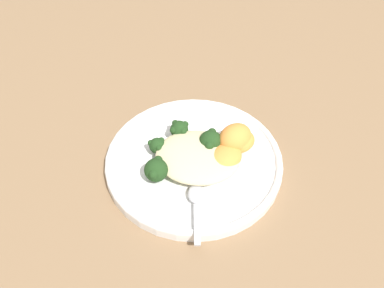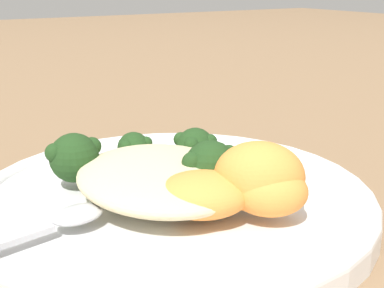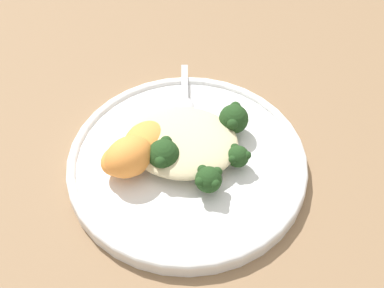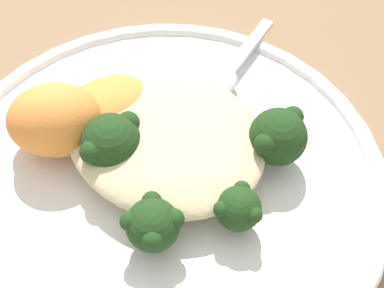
{
  "view_description": "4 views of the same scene",
  "coord_description": "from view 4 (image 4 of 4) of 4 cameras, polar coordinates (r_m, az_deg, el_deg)",
  "views": [
    {
      "loc": [
        0.07,
        -0.39,
        0.49
      ],
      "look_at": [
        -0.0,
        0.03,
        0.04
      ],
      "focal_mm": 35.0,
      "sensor_mm": 36.0,
      "label": 1
    },
    {
      "loc": [
        0.32,
        -0.16,
        0.17
      ],
      "look_at": [
        0.0,
        0.04,
        0.05
      ],
      "focal_mm": 50.0,
      "sensor_mm": 36.0,
      "label": 2
    },
    {
      "loc": [
        -0.08,
        0.42,
        0.53
      ],
      "look_at": [
        -0.0,
        0.01,
        0.03
      ],
      "focal_mm": 50.0,
      "sensor_mm": 36.0,
      "label": 3
    },
    {
      "loc": [
        -0.15,
        0.16,
        0.3
      ],
      "look_at": [
        -0.02,
        0.01,
        0.05
      ],
      "focal_mm": 50.0,
      "sensor_mm": 36.0,
      "label": 4
    }
  ],
  "objects": [
    {
      "name": "sweet_potato_chunk_0",
      "position": [
        0.35,
        -13.42,
        1.94
      ],
      "size": [
        0.05,
        0.05,
        0.04
      ],
      "primitive_type": "ellipsoid",
      "rotation": [
        0.0,
        0.0,
        1.74
      ],
      "color": "orange",
      "rests_on": "plate"
    },
    {
      "name": "plate",
      "position": [
        0.36,
        -3.55,
        -3.27
      ],
      "size": [
        0.3,
        0.3,
        0.02
      ],
      "color": "white",
      "rests_on": "ground_plane"
    },
    {
      "name": "spoon",
      "position": [
        0.4,
        3.63,
        7.44
      ],
      "size": [
        0.04,
        0.1,
        0.01
      ],
      "rotation": [
        0.0,
        0.0,
        4.9
      ],
      "color": "#B7B7BC",
      "rests_on": "plate"
    },
    {
      "name": "broccoli_stalk_1",
      "position": [
        0.32,
        -3.7,
        -5.97
      ],
      "size": [
        0.08,
        0.1,
        0.03
      ],
      "rotation": [
        0.0,
        0.0,
        2.19
      ],
      "color": "#8EB25B",
      "rests_on": "plate"
    },
    {
      "name": "sweet_potato_chunk_3",
      "position": [
        0.35,
        -14.45,
        2.53
      ],
      "size": [
        0.08,
        0.08,
        0.05
      ],
      "primitive_type": "ellipsoid",
      "rotation": [
        0.0,
        0.0,
        4.01
      ],
      "color": "orange",
      "rests_on": "plate"
    },
    {
      "name": "sweet_potato_chunk_2",
      "position": [
        0.37,
        -8.63,
        4.03
      ],
      "size": [
        0.07,
        0.08,
        0.03
      ],
      "primitive_type": "ellipsoid",
      "rotation": [
        0.0,
        0.0,
        4.23
      ],
      "color": "orange",
      "rests_on": "plate"
    },
    {
      "name": "sweet_potato_chunk_1",
      "position": [
        0.36,
        -15.14,
        2.5
      ],
      "size": [
        0.07,
        0.07,
        0.03
      ],
      "primitive_type": "ellipsoid",
      "rotation": [
        0.0,
        0.0,
        3.87
      ],
      "color": "orange",
      "rests_on": "plate"
    },
    {
      "name": "quinoa_mound",
      "position": [
        0.35,
        -2.91,
        0.86
      ],
      "size": [
        0.14,
        0.12,
        0.03
      ],
      "primitive_type": "ellipsoid",
      "color": "beige",
      "rests_on": "plate"
    },
    {
      "name": "broccoli_stalk_2",
      "position": [
        0.33,
        2.31,
        -4.03
      ],
      "size": [
        0.11,
        0.05,
        0.03
      ],
      "rotation": [
        0.0,
        0.0,
        2.89
      ],
      "color": "#8EB25B",
      "rests_on": "plate"
    },
    {
      "name": "broccoli_stalk_0",
      "position": [
        0.34,
        -7.9,
        0.14
      ],
      "size": [
        0.05,
        0.08,
        0.04
      ],
      "rotation": [
        0.0,
        0.0,
        1.2
      ],
      "color": "#8EB25B",
      "rests_on": "plate"
    },
    {
      "name": "broccoli_stalk_3",
      "position": [
        0.34,
        6.5,
        0.81
      ],
      "size": [
        0.1,
        0.07,
        0.04
      ],
      "rotation": [
        0.0,
        0.0,
        3.69
      ],
      "color": "#8EB25B",
      "rests_on": "plate"
    },
    {
      "name": "ground_plane",
      "position": [
        0.37,
        -1.15,
        -2.65
      ],
      "size": [
        4.0,
        4.0,
        0.0
      ],
      "primitive_type": "plane",
      "color": "#846647"
    }
  ]
}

